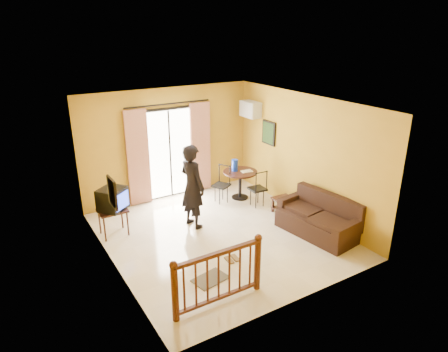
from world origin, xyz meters
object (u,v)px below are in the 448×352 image
dining_table (240,177)px  standing_person (192,186)px  television (113,199)px  coffee_table (289,206)px  sofa (320,220)px

dining_table → standing_person: 1.91m
television → standing_person: (1.60, -0.50, 0.12)m
coffee_table → sofa: 0.98m
television → standing_person: 1.68m
dining_table → television: bearing=-176.1°
dining_table → sofa: bearing=-80.7°
standing_person → television: bearing=60.4°
sofa → standing_person: bearing=133.5°
television → sofa: (3.72, -2.23, -0.49)m
television → standing_person: bearing=-54.8°
television → standing_person: size_ratio=0.37×
dining_table → coffee_table: bearing=-74.9°
coffee_table → standing_person: size_ratio=0.45×
dining_table → sofa: (0.40, -2.45, -0.25)m
television → coffee_table: 3.96m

